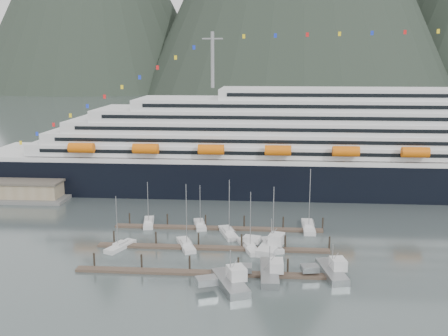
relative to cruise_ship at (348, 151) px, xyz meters
The scene contains 17 objects.
ground 63.76m from the cruise_ship, 118.66° to the right, with size 1600.00×1600.00×0.00m, color #455151.
cruise_ship is the anchor object (origin of this frame).
dock_near 74.63m from the cruise_ship, 118.31° to the right, with size 48.18×2.28×3.20m.
dock_mid 63.65m from the cruise_ship, 123.96° to the right, with size 48.18×2.28×3.20m.
dock_far 53.59m from the cruise_ship, 131.95° to the right, with size 48.18×2.28×3.20m.
sailboat_a 76.70m from the cruise_ship, 135.48° to the right, with size 5.22×8.28×11.77m.
sailboat_b 66.42m from the cruise_ship, 128.41° to the right, with size 5.37×9.21×14.06m.
sailboat_c 55.01m from the cruise_ship, 127.01° to the right, with size 5.22×9.38×13.26m.
sailboat_d 59.22m from the cruise_ship, 118.30° to the right, with size 5.48×10.11×12.72m.
sailboat_e 64.52m from the cruise_ship, 144.62° to the right, with size 3.74×8.88×10.89m.
sailboat_f 55.52m from the cruise_ship, 136.56° to the right, with size 3.98×8.14×10.50m.
sailboat_g 41.43m from the cruise_ship, 110.93° to the right, with size 2.63×10.52×14.84m.
sailboat_h 56.21m from the cruise_ship, 114.53° to the right, with size 5.21×9.11×13.61m.
trawler_b 77.04m from the cruise_ship, 113.35° to the right, with size 9.81×11.77×7.29m.
trawler_c 69.87m from the cruise_ship, 109.92° to the right, with size 8.69×12.35×6.23m.
trawler_d 65.65m from the cruise_ship, 100.83° to the right, with size 8.39×11.27×6.44m.
trawler_e 57.09m from the cruise_ship, 114.28° to the right, with size 9.26×11.62×7.18m.
Camera 1 is at (5.48, -99.01, 38.31)m, focal length 42.00 mm.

